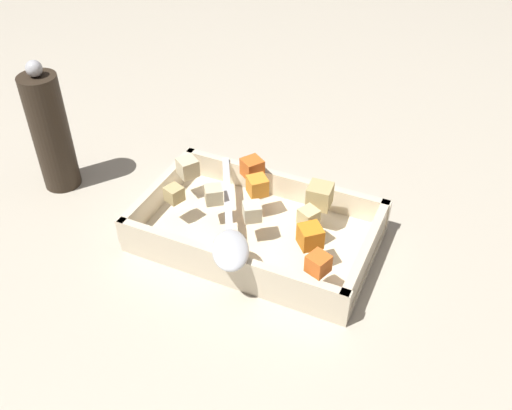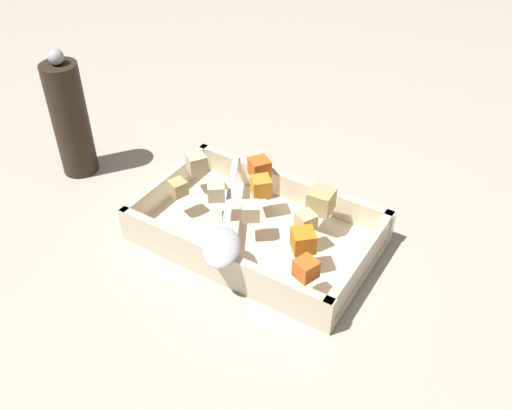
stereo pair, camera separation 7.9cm
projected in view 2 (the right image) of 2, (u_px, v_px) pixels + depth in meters
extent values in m
plane|color=#BCB29E|center=(255.00, 242.00, 0.83)|extent=(4.00, 4.00, 0.00)
cube|color=beige|center=(256.00, 236.00, 0.83)|extent=(0.33, 0.20, 0.01)
cube|color=beige|center=(218.00, 261.00, 0.75)|extent=(0.33, 0.01, 0.04)
cube|color=beige|center=(289.00, 187.00, 0.87)|extent=(0.33, 0.01, 0.04)
cube|color=beige|center=(167.00, 186.00, 0.87)|extent=(0.01, 0.20, 0.04)
cube|color=beige|center=(360.00, 264.00, 0.74)|extent=(0.01, 0.20, 0.04)
cube|color=orange|center=(259.00, 168.00, 0.85)|extent=(0.04, 0.04, 0.03)
cube|color=orange|center=(306.00, 269.00, 0.69)|extent=(0.03, 0.03, 0.02)
cube|color=orange|center=(303.00, 241.00, 0.73)|extent=(0.04, 0.04, 0.03)
cube|color=orange|center=(261.00, 186.00, 0.82)|extent=(0.04, 0.04, 0.03)
cube|color=#E0CC89|center=(306.00, 221.00, 0.76)|extent=(0.03, 0.03, 0.02)
cube|color=beige|center=(252.00, 212.00, 0.78)|extent=(0.03, 0.03, 0.02)
cube|color=tan|center=(321.00, 201.00, 0.79)|extent=(0.03, 0.03, 0.03)
cube|color=beige|center=(216.00, 192.00, 0.81)|extent=(0.03, 0.03, 0.02)
cube|color=beige|center=(196.00, 163.00, 0.86)|extent=(0.04, 0.04, 0.03)
cube|color=tan|center=(178.00, 188.00, 0.82)|extent=(0.03, 0.03, 0.02)
ellipsoid|color=silver|center=(222.00, 247.00, 0.72)|extent=(0.08, 0.09, 0.02)
cube|color=silver|center=(231.00, 191.00, 0.83)|extent=(0.09, 0.16, 0.01)
cylinder|color=#2D2319|center=(69.00, 121.00, 0.90)|extent=(0.06, 0.06, 0.19)
sphere|color=#B7B7BC|center=(54.00, 58.00, 0.84)|extent=(0.02, 0.02, 0.02)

